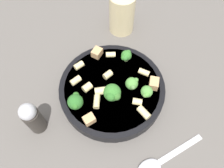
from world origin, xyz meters
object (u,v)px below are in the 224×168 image
object	(u,v)px
pasta_bowl	(112,89)
rigatoni_0	(76,81)
drinking_glass	(122,16)
pepper_shaker	(32,118)
rigatoni_8	(100,91)
spoon	(158,163)
rigatoni_4	(144,112)
chicken_chunk_1	(154,83)
broccoli_floret_3	(132,83)
broccoli_floret_2	(146,92)
rigatoni_3	(87,87)
rigatoni_1	(108,75)
rigatoni_9	(137,102)
broccoli_floret_0	(75,102)
rigatoni_5	(97,102)
rigatoni_7	(79,66)
rigatoni_2	(111,55)
chicken_chunk_0	(89,119)
chicken_chunk_2	(97,53)
broccoli_floret_1	(126,56)
broccoli_floret_4	(112,94)
rigatoni_6	(144,72)

from	to	relation	value
pasta_bowl	rigatoni_0	world-z (taller)	rigatoni_0
drinking_glass	pepper_shaker	xyz separation A→B (m)	(0.08, 0.34, 0.00)
rigatoni_8	spoon	world-z (taller)	rigatoni_8
rigatoni_4	chicken_chunk_1	distance (m)	0.07
broccoli_floret_3	pepper_shaker	world-z (taller)	pepper_shaker
broccoli_floret_2	rigatoni_3	xyz separation A→B (m)	(0.13, 0.02, -0.01)
pasta_bowl	rigatoni_1	size ratio (longest dim) A/B	12.04
broccoli_floret_2	spoon	world-z (taller)	broccoli_floret_2
rigatoni_9	spoon	distance (m)	0.13
rigatoni_9	chicken_chunk_1	size ratio (longest dim) A/B	0.78
broccoli_floret_0	broccoli_floret_2	distance (m)	0.15
drinking_glass	rigatoni_9	bearing A→B (deg)	115.02
rigatoni_5	rigatoni_4	bearing A→B (deg)	-175.64
rigatoni_7	rigatoni_9	bearing A→B (deg)	163.21
drinking_glass	rigatoni_2	bearing A→B (deg)	95.33
chicken_chunk_0	chicken_chunk_2	bearing A→B (deg)	-74.74
broccoli_floret_1	spoon	world-z (taller)	broccoli_floret_1
rigatoni_9	drinking_glass	distance (m)	0.26
rigatoni_0	rigatoni_4	distance (m)	0.17
rigatoni_8	drinking_glass	bearing A→B (deg)	-84.22
broccoli_floret_0	chicken_chunk_0	xyz separation A→B (m)	(-0.04, 0.02, -0.01)
broccoli_floret_2	rigatoni_7	distance (m)	0.17
broccoli_floret_2	rigatoni_4	xyz separation A→B (m)	(-0.01, 0.04, -0.01)
broccoli_floret_2	spoon	xyz separation A→B (m)	(-0.06, 0.12, -0.05)
broccoli_floret_4	chicken_chunk_1	distance (m)	0.10
rigatoni_4	chicken_chunk_2	xyz separation A→B (m)	(0.15, -0.12, 0.00)
rigatoni_0	broccoli_floret_0	bearing A→B (deg)	114.56
rigatoni_0	rigatoni_7	size ratio (longest dim) A/B	1.08
broccoli_floret_3	rigatoni_0	xyz separation A→B (m)	(0.13, 0.03, -0.01)
rigatoni_2	rigatoni_6	world-z (taller)	same
broccoli_floret_1	chicken_chunk_1	bearing A→B (deg)	149.52
rigatoni_1	chicken_chunk_1	xyz separation A→B (m)	(-0.11, -0.01, 0.00)
pasta_bowl	broccoli_floret_1	distance (m)	0.09
rigatoni_7	chicken_chunk_2	size ratio (longest dim) A/B	0.90
rigatoni_6	chicken_chunk_1	xyz separation A→B (m)	(-0.03, 0.02, 0.00)
rigatoni_2	pasta_bowl	bearing A→B (deg)	110.73
rigatoni_9	pepper_shaker	xyz separation A→B (m)	(0.19, 0.11, 0.01)
rigatoni_9	chicken_chunk_2	world-z (taller)	chicken_chunk_2
broccoli_floret_2	rigatoni_3	bearing A→B (deg)	9.84
rigatoni_7	drinking_glass	bearing A→B (deg)	-104.99
rigatoni_6	chicken_chunk_2	distance (m)	0.13
broccoli_floret_4	rigatoni_1	size ratio (longest dim) A/B	2.13
rigatoni_2	broccoli_floret_0	bearing A→B (deg)	80.04
rigatoni_5	spoon	distance (m)	0.18
pasta_bowl	spoon	distance (m)	0.19
broccoli_floret_0	rigatoni_8	world-z (taller)	broccoli_floret_0
chicken_chunk_0	chicken_chunk_1	world-z (taller)	chicken_chunk_1
pasta_bowl	rigatoni_6	xyz separation A→B (m)	(-0.06, -0.06, 0.02)
broccoli_floret_2	rigatoni_9	size ratio (longest dim) A/B	1.68
drinking_glass	pepper_shaker	distance (m)	0.35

